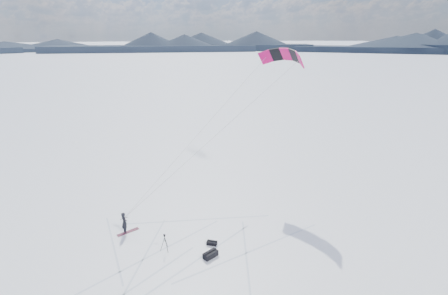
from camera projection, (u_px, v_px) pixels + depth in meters
ground at (162, 262)px, 20.12m from camera, size 1800.00×1800.00×0.00m
horizon_hills at (158, 217)px, 19.08m from camera, size 704.84×706.81×8.16m
snow_tracks at (159, 271)px, 19.39m from camera, size 17.62×14.39×0.01m
snowkiter at (125, 232)px, 23.18m from camera, size 0.43×0.61×1.59m
snowboard at (128, 232)px, 23.20m from camera, size 1.60×0.44×0.04m
tripod at (165, 240)px, 20.98m from camera, size 0.60×0.56×1.20m
gear_bag_a at (211, 254)px, 20.54m from camera, size 1.02×0.60×0.43m
gear_bag_b at (212, 243)px, 21.77m from camera, size 0.71×0.73×0.31m
power_kite at (282, 58)px, 27.98m from camera, size 16.21×4.95×11.23m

